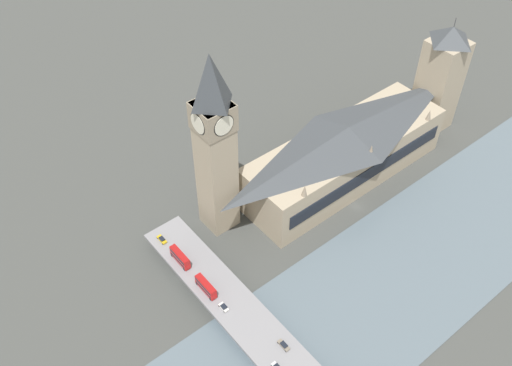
{
  "coord_description": "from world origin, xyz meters",
  "views": [
    {
      "loc": [
        -99.23,
        134.53,
        174.71
      ],
      "look_at": [
        22.01,
        36.39,
        19.85
      ],
      "focal_mm": 40.0,
      "sensor_mm": 36.0,
      "label": 1
    }
  ],
  "objects_px": {
    "double_decker_bus_lead": "(206,286)",
    "car_northbound_mid": "(284,345)",
    "car_southbound_lead": "(162,239)",
    "road_bridge": "(282,359)",
    "parliament_hall": "(345,153)",
    "victoria_tower": "(440,79)",
    "car_northbound_tail": "(224,307)",
    "clock_tower": "(215,143)",
    "double_decker_bus_mid": "(180,257)"
  },
  "relations": [
    {
      "from": "victoria_tower",
      "to": "car_northbound_tail",
      "type": "distance_m",
      "value": 145.16
    },
    {
      "from": "double_decker_bus_lead",
      "to": "car_southbound_lead",
      "type": "distance_m",
      "value": 29.42
    },
    {
      "from": "road_bridge",
      "to": "car_northbound_tail",
      "type": "relative_size",
      "value": 36.21
    },
    {
      "from": "double_decker_bus_lead",
      "to": "car_southbound_lead",
      "type": "xyz_separation_m",
      "value": [
        29.36,
        -0.12,
        -1.89
      ]
    },
    {
      "from": "car_northbound_mid",
      "to": "parliament_hall",
      "type": "bearing_deg",
      "value": -57.58
    },
    {
      "from": "parliament_hall",
      "to": "clock_tower",
      "type": "height_order",
      "value": "clock_tower"
    },
    {
      "from": "victoria_tower",
      "to": "car_southbound_lead",
      "type": "distance_m",
      "value": 144.21
    },
    {
      "from": "car_southbound_lead",
      "to": "double_decker_bus_lead",
      "type": "bearing_deg",
      "value": 179.77
    },
    {
      "from": "road_bridge",
      "to": "car_northbound_mid",
      "type": "bearing_deg",
      "value": -46.81
    },
    {
      "from": "victoria_tower",
      "to": "road_bridge",
      "type": "xyz_separation_m",
      "value": [
        -51.2,
        138.18,
        -21.63
      ]
    },
    {
      "from": "double_decker_bus_lead",
      "to": "car_northbound_mid",
      "type": "relative_size",
      "value": 2.14
    },
    {
      "from": "car_southbound_lead",
      "to": "car_northbound_mid",
      "type": "bearing_deg",
      "value": -173.7
    },
    {
      "from": "victoria_tower",
      "to": "road_bridge",
      "type": "bearing_deg",
      "value": 110.33
    },
    {
      "from": "parliament_hall",
      "to": "car_southbound_lead",
      "type": "distance_m",
      "value": 84.61
    },
    {
      "from": "parliament_hall",
      "to": "car_northbound_mid",
      "type": "height_order",
      "value": "parliament_hall"
    },
    {
      "from": "clock_tower",
      "to": "victoria_tower",
      "type": "relative_size",
      "value": 1.4
    },
    {
      "from": "double_decker_bus_mid",
      "to": "car_northbound_mid",
      "type": "height_order",
      "value": "double_decker_bus_mid"
    },
    {
      "from": "car_northbound_mid",
      "to": "car_southbound_lead",
      "type": "xyz_separation_m",
      "value": [
        62.98,
        6.96,
        0.02
      ]
    },
    {
      "from": "victoria_tower",
      "to": "parliament_hall",
      "type": "bearing_deg",
      "value": 90.06
    },
    {
      "from": "double_decker_bus_lead",
      "to": "double_decker_bus_mid",
      "type": "bearing_deg",
      "value": -0.16
    },
    {
      "from": "road_bridge",
      "to": "car_northbound_mid",
      "type": "distance_m",
      "value": 4.53
    },
    {
      "from": "clock_tower",
      "to": "road_bridge",
      "type": "bearing_deg",
      "value": 161.1
    },
    {
      "from": "double_decker_bus_lead",
      "to": "parliament_hall",
      "type": "bearing_deg",
      "value": -80.0
    },
    {
      "from": "double_decker_bus_mid",
      "to": "car_northbound_mid",
      "type": "distance_m",
      "value": 50.56
    },
    {
      "from": "double_decker_bus_mid",
      "to": "car_southbound_lead",
      "type": "relative_size",
      "value": 2.17
    },
    {
      "from": "car_northbound_tail",
      "to": "car_southbound_lead",
      "type": "relative_size",
      "value": 0.86
    },
    {
      "from": "double_decker_bus_lead",
      "to": "car_northbound_mid",
      "type": "bearing_deg",
      "value": -168.12
    },
    {
      "from": "double_decker_bus_lead",
      "to": "double_decker_bus_mid",
      "type": "distance_m",
      "value": 16.39
    },
    {
      "from": "double_decker_bus_lead",
      "to": "car_northbound_mid",
      "type": "xyz_separation_m",
      "value": [
        -33.63,
        -7.08,
        -1.92
      ]
    },
    {
      "from": "car_northbound_mid",
      "to": "car_southbound_lead",
      "type": "relative_size",
      "value": 1.01
    },
    {
      "from": "car_northbound_tail",
      "to": "car_southbound_lead",
      "type": "distance_m",
      "value": 39.06
    },
    {
      "from": "double_decker_bus_mid",
      "to": "car_northbound_tail",
      "type": "height_order",
      "value": "double_decker_bus_mid"
    },
    {
      "from": "road_bridge",
      "to": "double_decker_bus_mid",
      "type": "relative_size",
      "value": 14.28
    },
    {
      "from": "double_decker_bus_mid",
      "to": "car_northbound_tail",
      "type": "relative_size",
      "value": 2.53
    },
    {
      "from": "clock_tower",
      "to": "car_southbound_lead",
      "type": "bearing_deg",
      "value": 85.75
    },
    {
      "from": "road_bridge",
      "to": "clock_tower",
      "type": "bearing_deg",
      "value": -18.9
    },
    {
      "from": "double_decker_bus_lead",
      "to": "car_southbound_lead",
      "type": "bearing_deg",
      "value": -0.23
    },
    {
      "from": "car_northbound_tail",
      "to": "car_northbound_mid",
      "type": "bearing_deg",
      "value": -164.64
    },
    {
      "from": "parliament_hall",
      "to": "road_bridge",
      "type": "bearing_deg",
      "value": 122.9
    },
    {
      "from": "car_southbound_lead",
      "to": "parliament_hall",
      "type": "bearing_deg",
      "value": -100.05
    },
    {
      "from": "victoria_tower",
      "to": "double_decker_bus_mid",
      "type": "distance_m",
      "value": 143.28
    },
    {
      "from": "double_decker_bus_lead",
      "to": "car_southbound_lead",
      "type": "relative_size",
      "value": 2.16
    },
    {
      "from": "car_northbound_mid",
      "to": "car_northbound_tail",
      "type": "xyz_separation_m",
      "value": [
        23.93,
        6.57,
        0.0
      ]
    },
    {
      "from": "clock_tower",
      "to": "car_northbound_tail",
      "type": "height_order",
      "value": "clock_tower"
    },
    {
      "from": "victoria_tower",
      "to": "road_bridge",
      "type": "relative_size",
      "value": 0.39
    },
    {
      "from": "clock_tower",
      "to": "double_decker_bus_mid",
      "type": "relative_size",
      "value": 7.75
    },
    {
      "from": "parliament_hall",
      "to": "clock_tower",
      "type": "distance_m",
      "value": 64.87
    },
    {
      "from": "double_decker_bus_lead",
      "to": "car_northbound_tail",
      "type": "xyz_separation_m",
      "value": [
        -9.7,
        -0.5,
        -1.91
      ]
    },
    {
      "from": "parliament_hall",
      "to": "double_decker_bus_lead",
      "type": "distance_m",
      "value": 84.56
    },
    {
      "from": "victoria_tower",
      "to": "double_decker_bus_mid",
      "type": "xyz_separation_m",
      "value": [
        1.69,
        142.16,
        -17.79
      ]
    }
  ]
}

